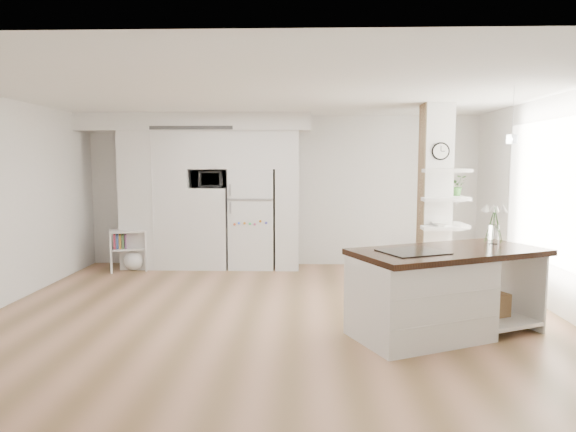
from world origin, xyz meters
The scene contains 14 objects.
floor centered at (0.00, 0.00, 0.00)m, with size 7.00×6.00×0.01m, color tan.
room centered at (0.00, 0.00, 1.86)m, with size 7.04×6.04×2.72m.
cabinet_wall centered at (-1.45, 2.67, 1.51)m, with size 4.00×0.71×2.70m.
refrigerator centered at (-0.53, 2.68, 0.88)m, with size 0.78×0.69×1.75m.
column centered at (2.38, 1.13, 1.35)m, with size 0.69×0.90×2.70m.
window centered at (3.48, 0.30, 1.50)m, with size 2.40×2.40×0.00m, color white.
pendant_light centered at (1.70, 0.15, 2.12)m, with size 0.12×0.12×0.10m, color white.
kitchen_island centered at (1.73, -0.89, 0.49)m, with size 2.29×1.75×1.50m.
bookshelf centered at (-2.61, 2.34, 0.31)m, with size 0.68×0.53×0.71m.
floor_plant_a centered at (2.64, 1.35, 0.26)m, with size 0.29×0.23×0.53m, color #316327.
floor_plant_b centered at (2.57, 2.07, 0.26)m, with size 0.29×0.29×0.52m, color #316327.
microwave centered at (-1.27, 2.62, 1.57)m, with size 0.54×0.37×0.30m, color #2D2D2D.
shelf_plant centered at (2.63, 1.30, 1.52)m, with size 0.27×0.23×0.30m, color #316327.
decor_bowl centered at (2.30, 0.90, 1.00)m, with size 0.22×0.22×0.05m, color white.
Camera 1 is at (0.38, -6.30, 1.87)m, focal length 32.00 mm.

